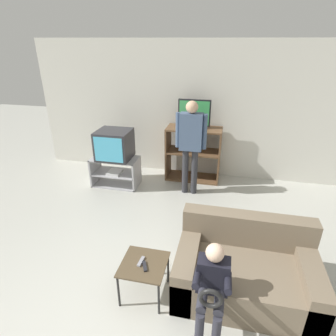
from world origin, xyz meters
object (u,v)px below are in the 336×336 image
tv_stand (116,172)px  remote_control_white (141,261)px  snack_table (144,267)px  remote_control_black (145,266)px  media_shelf (193,153)px  couch (245,271)px  person_seated_child (212,284)px  television_main (114,145)px  person_standing_adult (191,140)px  television_flat (194,115)px

tv_stand → remote_control_white: tv_stand is taller
snack_table → remote_control_black: remote_control_black is taller
tv_stand → media_shelf: size_ratio=0.83×
couch → person_seated_child: 0.69m
remote_control_white → couch: couch is taller
snack_table → television_main: bearing=118.3°
media_shelf → person_standing_adult: size_ratio=0.63×
snack_table → remote_control_white: remote_control_white is taller
television_flat → snack_table: 3.09m
snack_table → person_seated_child: 0.79m
remote_control_white → snack_table: bearing=-15.0°
person_standing_adult → media_shelf: bearing=92.1°
tv_stand → remote_control_black: (1.31, -2.40, 0.17)m
snack_table → couch: bearing=15.4°
tv_stand → television_flat: 1.83m
remote_control_white → television_flat: bearing=92.4°
remote_control_black → television_main: bearing=93.6°
television_flat → remote_control_white: television_flat is taller
snack_table → couch: couch is taller
remote_control_black → media_shelf: bearing=63.6°
person_standing_adult → remote_control_white: bearing=-94.2°
tv_stand → person_seated_child: person_seated_child is taller
television_flat → snack_table: (-0.10, -2.95, -0.93)m
couch → person_standing_adult: size_ratio=0.88×
television_main → couch: television_main is taller
television_main → remote_control_white: bearing=-62.3°
snack_table → person_seated_child: bearing=-18.3°
remote_control_white → person_seated_child: size_ratio=0.15×
media_shelf → remote_control_white: media_shelf is taller
television_main → couch: size_ratio=0.41×
media_shelf → television_flat: television_flat is taller
tv_stand → person_standing_adult: person_standing_adult is taller
remote_control_black → person_seated_child: (0.70, -0.20, 0.12)m
television_main → television_flat: size_ratio=1.01×
television_main → remote_control_black: size_ratio=4.19×
remote_control_white → person_seated_child: 0.81m
media_shelf → couch: 2.82m
television_main → media_shelf: 1.53m
television_main → person_standing_adult: bearing=-0.5°
remote_control_black → remote_control_white: size_ratio=1.00×
person_seated_child → snack_table: bearing=161.7°
person_standing_adult → tv_stand: bearing=-179.8°
remote_control_black → couch: 1.10m
tv_stand → snack_table: 2.68m
remote_control_white → person_standing_adult: (0.17, 2.34, 0.58)m
remote_control_white → media_shelf: bearing=92.1°
snack_table → remote_control_white: bearing=160.0°
tv_stand → television_flat: (1.39, 0.59, 1.04)m
television_main → remote_control_white: size_ratio=4.19×
media_shelf → television_flat: (-0.01, 0.01, 0.77)m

